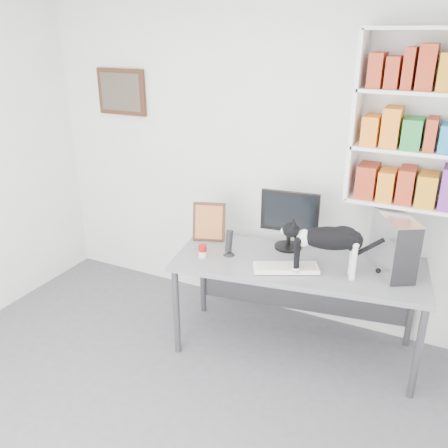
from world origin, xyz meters
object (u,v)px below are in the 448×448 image
object	(u,v)px
monitor	(289,220)
leaning_print	(209,221)
desk	(296,307)
pc_tower	(394,245)
cat	(328,251)
keyboard	(286,268)
bookshelf	(430,122)
speaker	(229,243)
soup_can	(203,251)

from	to	relation	value
monitor	leaning_print	size ratio (longest dim) A/B	1.47
desk	monitor	world-z (taller)	monitor
desk	pc_tower	world-z (taller)	pc_tower
monitor	pc_tower	size ratio (longest dim) A/B	1.14
cat	keyboard	bearing A→B (deg)	171.93
bookshelf	cat	bearing A→B (deg)	-135.31
bookshelf	speaker	size ratio (longest dim) A/B	5.75
bookshelf	keyboard	size ratio (longest dim) A/B	2.61
monitor	speaker	size ratio (longest dim) A/B	2.28
desk	leaning_print	bearing A→B (deg)	165.31
monitor	pc_tower	world-z (taller)	monitor
monitor	keyboard	world-z (taller)	monitor
speaker	leaning_print	size ratio (longest dim) A/B	0.64
keyboard	pc_tower	xyz separation A→B (m)	(0.70, 0.31, 0.20)
bookshelf	cat	world-z (taller)	bookshelf
desk	speaker	distance (m)	0.74
keyboard	cat	xyz separation A→B (m)	(0.29, 0.05, 0.18)
bookshelf	cat	size ratio (longest dim) A/B	1.93
desk	soup_can	distance (m)	0.87
pc_tower	cat	size ratio (longest dim) A/B	0.67
leaning_print	pc_tower	bearing A→B (deg)	-15.60
keyboard	leaning_print	bearing A→B (deg)	136.69
leaning_print	cat	distance (m)	1.07
soup_can	keyboard	bearing A→B (deg)	6.79
soup_can	cat	world-z (taller)	cat
leaning_print	cat	xyz separation A→B (m)	(1.05, -0.19, 0.03)
pc_tower	cat	bearing A→B (deg)	-177.72
pc_tower	speaker	xyz separation A→B (m)	(-1.19, -0.27, -0.11)
speaker	soup_can	world-z (taller)	speaker
desk	pc_tower	distance (m)	0.91
keyboard	pc_tower	size ratio (longest dim) A/B	1.10
pc_tower	leaning_print	world-z (taller)	pc_tower
monitor	cat	world-z (taller)	monitor
monitor	bookshelf	bearing A→B (deg)	4.11
keyboard	speaker	world-z (taller)	speaker
pc_tower	desk	bearing A→B (deg)	163.13
speaker	soup_can	size ratio (longest dim) A/B	2.23
speaker	cat	xyz separation A→B (m)	(0.77, 0.01, 0.09)
bookshelf	pc_tower	size ratio (longest dim) A/B	2.87
leaning_print	soup_can	distance (m)	0.35
pc_tower	speaker	size ratio (longest dim) A/B	2.00
leaning_print	keyboard	bearing A→B (deg)	-35.72
bookshelf	pc_tower	xyz separation A→B (m)	(-0.09, -0.24, -0.84)
keyboard	soup_can	xyz separation A→B (m)	(-0.66, -0.08, 0.03)
bookshelf	cat	xyz separation A→B (m)	(-0.51, -0.50, -0.86)
desk	speaker	size ratio (longest dim) A/B	8.78
pc_tower	leaning_print	size ratio (longest dim) A/B	1.29
leaning_print	soup_can	size ratio (longest dim) A/B	3.47
pc_tower	soup_can	world-z (taller)	pc_tower
bookshelf	pc_tower	bearing A→B (deg)	-111.41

